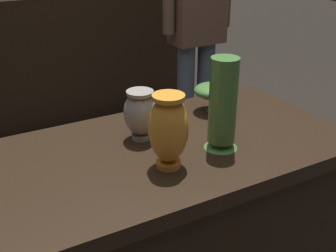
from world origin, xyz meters
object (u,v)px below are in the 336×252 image
visitor_near_right (198,18)px  vase_tall_behind (212,91)px  vase_left_accent (140,113)px  vase_right_accent (223,106)px  vase_centerpiece (168,129)px

visitor_near_right → vase_tall_behind: bearing=59.8°
vase_left_accent → vase_right_accent: size_ratio=0.57×
vase_centerpiece → vase_left_accent: bearing=87.0°
vase_centerpiece → vase_tall_behind: size_ratio=1.60×
vase_right_accent → visitor_near_right: 1.39m
vase_centerpiece → visitor_near_right: (0.89, 1.23, 0.02)m
visitor_near_right → vase_right_accent: bearing=59.9°
vase_left_accent → visitor_near_right: size_ratio=0.11×
vase_left_accent → visitor_near_right: bearing=49.3°
vase_centerpiece → visitor_near_right: size_ratio=0.14×
vase_centerpiece → vase_left_accent: vase_centerpiece is taller
vase_centerpiece → vase_right_accent: bearing=6.5°
vase_right_accent → visitor_near_right: bearing=60.3°
vase_tall_behind → vase_right_accent: vase_right_accent is taller
vase_tall_behind → visitor_near_right: 1.09m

